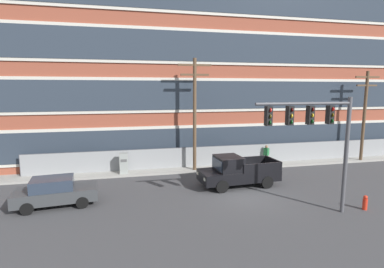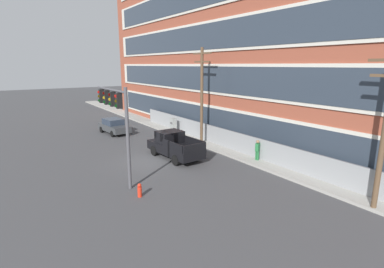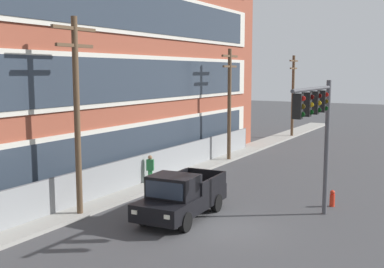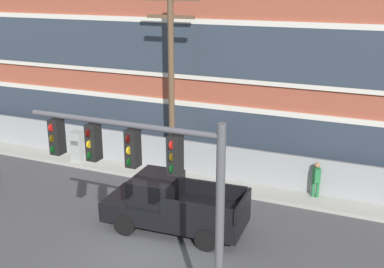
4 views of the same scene
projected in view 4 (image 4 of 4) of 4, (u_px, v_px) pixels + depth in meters
ground_plane at (142, 254)px, 16.09m from camera, size 160.00×160.00×0.00m
sidewalk_building_side at (213, 181)px, 21.82m from camera, size 80.00×2.03×0.16m
chain_link_fence at (263, 169)px, 21.01m from camera, size 32.84×0.06×1.74m
traffic_signal_mast at (150, 177)px, 11.11m from camera, size 5.08×0.43×5.90m
pickup_truck_black at (172, 205)px, 17.46m from camera, size 5.30×2.39×2.02m
utility_pole_near_corner at (171, 79)px, 20.49m from camera, size 2.50×0.26×8.54m
electrical_cabinet at (78, 148)px, 23.83m from camera, size 0.61×0.50×1.67m
pedestrian_near_cabinet at (316, 179)px, 19.78m from camera, size 0.39×0.46×1.69m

